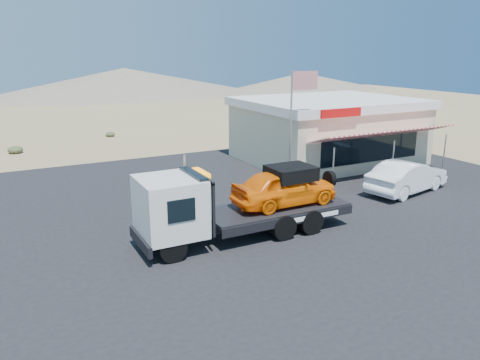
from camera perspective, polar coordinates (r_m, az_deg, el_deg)
The scene contains 6 objects.
ground at distance 17.94m, azimuth 1.29°, elevation -6.87°, with size 120.00×120.00×0.00m, color #8D7350.
asphalt_lot at distance 21.30m, azimuth 2.11°, elevation -3.16°, with size 32.00×24.00×0.02m, color black.
tow_truck at distance 17.43m, azimuth 0.13°, elevation -2.36°, with size 8.22×2.44×2.75m.
white_sedan at distance 24.50m, azimuth 19.70°, elevation 0.39°, with size 1.68×4.83×1.59m, color white.
jerky_store at distance 30.30m, azimuth 10.61°, elevation 6.09°, with size 10.40×9.97×3.90m.
flagpole at distance 23.21m, azimuth 6.71°, elevation 7.84°, with size 1.55×0.10×6.00m.
Camera 1 is at (-8.03, -14.50, 6.86)m, focal length 35.00 mm.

